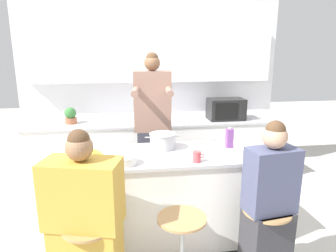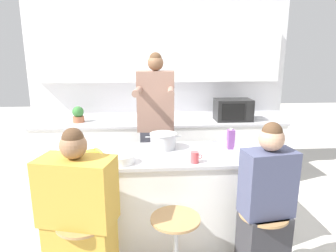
% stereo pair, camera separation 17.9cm
% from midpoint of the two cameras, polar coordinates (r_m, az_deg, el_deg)
% --- Properties ---
extents(ground_plane, '(16.00, 16.00, 0.00)m').
position_cam_midpoint_polar(ground_plane, '(3.28, -1.48, -20.78)').
color(ground_plane, beige).
extents(wall_back, '(3.77, 0.22, 2.70)m').
position_cam_midpoint_polar(wall_back, '(4.45, -4.24, 9.68)').
color(wall_back, white).
rests_on(wall_back, ground_plane).
extents(back_counter, '(3.50, 0.63, 0.92)m').
position_cam_midpoint_polar(back_counter, '(4.37, -3.71, -4.91)').
color(back_counter, white).
rests_on(back_counter, ground_plane).
extents(kitchen_island, '(1.73, 0.73, 0.93)m').
position_cam_midpoint_polar(kitchen_island, '(3.04, -1.54, -13.46)').
color(kitchen_island, black).
rests_on(kitchen_island, ground_plane).
extents(bar_stool_center, '(0.38, 0.38, 0.65)m').
position_cam_midpoint_polar(bar_stool_center, '(2.53, 0.37, -22.64)').
color(bar_stool_center, tan).
rests_on(bar_stool_center, ground_plane).
extents(bar_stool_rightmost, '(0.38, 0.38, 0.65)m').
position_cam_midpoint_polar(bar_stool_rightmost, '(2.71, 15.96, -20.47)').
color(bar_stool_rightmost, tan).
rests_on(bar_stool_rightmost, ground_plane).
extents(person_cooking, '(0.47, 0.63, 1.87)m').
position_cam_midpoint_polar(person_cooking, '(3.46, -4.35, -1.89)').
color(person_cooking, '#383842').
rests_on(person_cooking, ground_plane).
extents(person_wrapped_blanket, '(0.60, 0.41, 1.36)m').
position_cam_midpoint_polar(person_wrapped_blanket, '(2.40, -17.70, -17.76)').
color(person_wrapped_blanket, gold).
rests_on(person_wrapped_blanket, ground_plane).
extents(person_seated_near, '(0.41, 0.31, 1.38)m').
position_cam_midpoint_polar(person_seated_near, '(2.57, 16.60, -15.53)').
color(person_seated_near, '#333338').
rests_on(person_seated_near, ground_plane).
extents(cooking_pot, '(0.35, 0.27, 0.16)m').
position_cam_midpoint_polar(cooking_pot, '(2.98, -2.75, -2.87)').
color(cooking_pot, '#B7BABC').
rests_on(cooking_pot, kitchen_island).
extents(fruit_bowl, '(0.22, 0.22, 0.08)m').
position_cam_midpoint_polar(fruit_bowl, '(2.62, -10.41, -6.41)').
color(fruit_bowl, white).
rests_on(fruit_bowl, kitchen_island).
extents(mixing_bowl_steel, '(0.19, 0.19, 0.08)m').
position_cam_midpoint_polar(mixing_bowl_steel, '(2.84, 12.53, -4.78)').
color(mixing_bowl_steel, silver).
rests_on(mixing_bowl_steel, kitchen_island).
extents(coffee_cup_near, '(0.11, 0.07, 0.10)m').
position_cam_midpoint_polar(coffee_cup_near, '(2.62, 3.56, -5.87)').
color(coffee_cup_near, '#DB4C51').
rests_on(coffee_cup_near, kitchen_island).
extents(banana_bunch, '(0.19, 0.13, 0.06)m').
position_cam_midpoint_polar(banana_bunch, '(2.89, -15.66, -4.94)').
color(banana_bunch, yellow).
rests_on(banana_bunch, kitchen_island).
extents(juice_carton, '(0.06, 0.06, 0.21)m').
position_cam_midpoint_polar(juice_carton, '(3.05, 9.97, -2.28)').
color(juice_carton, '#7A428E').
rests_on(juice_carton, kitchen_island).
extents(microwave, '(0.51, 0.33, 0.30)m').
position_cam_midpoint_polar(microwave, '(4.36, 9.81, 3.19)').
color(microwave, black).
rests_on(microwave, back_counter).
extents(potted_plant, '(0.16, 0.16, 0.22)m').
position_cam_midpoint_polar(potted_plant, '(4.29, -19.22, 1.84)').
color(potted_plant, '#A86042').
rests_on(potted_plant, back_counter).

